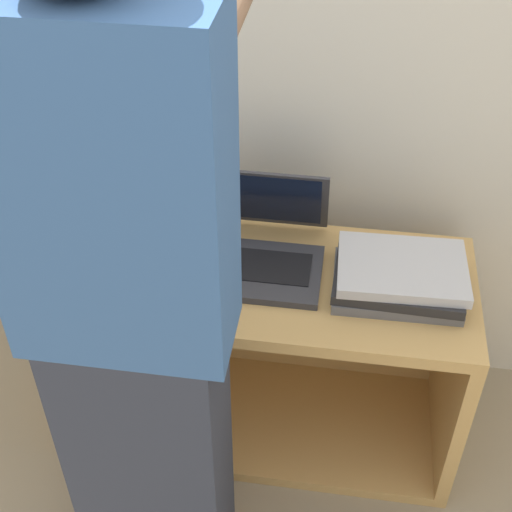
# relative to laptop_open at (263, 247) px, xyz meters

# --- Properties ---
(ground_plane) EXTENTS (12.00, 12.00, 0.00)m
(ground_plane) POSITION_rel_laptop_open_xyz_m (0.00, -0.29, -0.65)
(ground_plane) COLOR gray
(cart) EXTENTS (1.12, 0.47, 0.60)m
(cart) POSITION_rel_laptop_open_xyz_m (0.00, 0.00, -0.35)
(cart) COLOR tan
(cart) RESTS_ON ground_plane
(laptop_open) EXTENTS (0.32, 0.33, 0.24)m
(laptop_open) POSITION_rel_laptop_open_xyz_m (0.00, 0.00, 0.00)
(laptop_open) COLOR #333338
(laptop_open) RESTS_ON cart
(laptop_stack_left) EXTENTS (0.33, 0.25, 0.11)m
(laptop_stack_left) POSITION_rel_laptop_open_xyz_m (-0.35, -0.05, 0.01)
(laptop_stack_left) COLOR #B7B7BC
(laptop_stack_left) RESTS_ON cart
(laptop_stack_right) EXTENTS (0.33, 0.25, 0.08)m
(laptop_stack_right) POSITION_rel_laptop_open_xyz_m (0.35, -0.06, -0.01)
(laptop_stack_right) COLOR slate
(laptop_stack_right) RESTS_ON cart
(person) EXTENTS (0.40, 0.53, 1.71)m
(person) POSITION_rel_laptop_open_xyz_m (-0.18, -0.51, 0.22)
(person) COLOR #2D3342
(person) RESTS_ON ground_plane
(inventory_tag) EXTENTS (0.06, 0.02, 0.01)m
(inventory_tag) POSITION_rel_laptop_open_xyz_m (-0.35, -0.11, 0.07)
(inventory_tag) COLOR red
(inventory_tag) RESTS_ON laptop_stack_left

